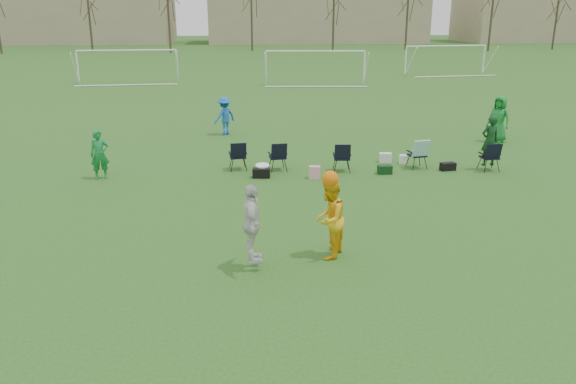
{
  "coord_description": "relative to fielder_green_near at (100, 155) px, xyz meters",
  "views": [
    {
      "loc": [
        -1.31,
        -10.06,
        5.02
      ],
      "look_at": [
        -0.39,
        1.75,
        1.25
      ],
      "focal_mm": 35.0,
      "sensor_mm": 36.0,
      "label": 1
    }
  ],
  "objects": [
    {
      "name": "ground",
      "position": [
        5.89,
        -7.54,
        -0.78
      ],
      "size": [
        260.0,
        260.0,
        0.0
      ],
      "primitive_type": "plane",
      "color": "#25571B",
      "rests_on": "ground"
    },
    {
      "name": "building_row",
      "position": [
        12.62,
        88.46,
        5.21
      ],
      "size": [
        126.0,
        16.0,
        13.0
      ],
      "color": "tan",
      "rests_on": "ground"
    },
    {
      "name": "goal_left",
      "position": [
        -4.11,
        26.46,
        1.14
      ],
      "size": [
        7.39,
        0.76,
        2.46
      ],
      "rotation": [
        0.0,
        0.0,
        0.09
      ],
      "color": "white",
      "rests_on": "ground"
    },
    {
      "name": "fielder_green_near",
      "position": [
        0.0,
        0.0,
        0.0
      ],
      "size": [
        0.66,
        0.53,
        1.57
      ],
      "primitive_type": "imported",
      "rotation": [
        0.0,
        0.0,
        0.3
      ],
      "color": "#157936",
      "rests_on": "ground"
    },
    {
      "name": "sideline_setup",
      "position": [
        9.0,
        0.35,
        -0.24
      ],
      "size": [
        9.04,
        2.17,
        1.84
      ],
      "color": "#0F3917",
      "rests_on": "ground"
    },
    {
      "name": "goal_mid",
      "position": [
        9.89,
        24.46,
        1.14
      ],
      "size": [
        7.4,
        0.63,
        2.46
      ],
      "rotation": [
        0.0,
        0.0,
        -0.07
      ],
      "color": "white",
      "rests_on": "ground"
    },
    {
      "name": "goal_right",
      "position": [
        21.89,
        30.46,
        1.14
      ],
      "size": [
        7.35,
        1.14,
        2.46
      ],
      "rotation": [
        0.0,
        0.0,
        0.14
      ],
      "color": "white",
      "rests_on": "ground"
    },
    {
      "name": "tree_line",
      "position": [
        6.13,
        62.31,
        4.31
      ],
      "size": [
        110.28,
        3.28,
        11.4
      ],
      "color": "#382B21",
      "rests_on": "ground"
    },
    {
      "name": "fielder_green_far",
      "position": [
        14.89,
        4.25,
        0.16
      ],
      "size": [
        1.04,
        1.09,
        1.88
      ],
      "primitive_type": "imported",
      "rotation": [
        0.0,
        0.0,
        -0.88
      ],
      "color": "#157A2C",
      "rests_on": "ground"
    },
    {
      "name": "fielder_blue",
      "position": [
        3.73,
        6.57,
        0.03
      ],
      "size": [
        1.19,
        1.13,
        1.62
      ],
      "primitive_type": "imported",
      "rotation": [
        0.0,
        0.0,
        3.84
      ],
      "color": "blue",
      "rests_on": "ground"
    },
    {
      "name": "center_contest",
      "position": [
        5.68,
        -6.74,
        0.16
      ],
      "size": [
        2.33,
        1.5,
        2.22
      ],
      "color": "silver",
      "rests_on": "ground"
    }
  ]
}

